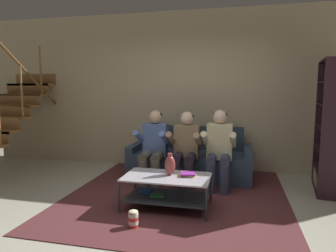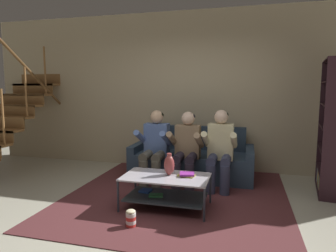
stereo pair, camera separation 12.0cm
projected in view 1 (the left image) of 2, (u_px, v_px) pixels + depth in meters
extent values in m
plane|color=#B9B6A1|center=(159.00, 223.00, 3.37)|extent=(16.80, 16.80, 0.00)
cube|color=#BEAE8B|center=(192.00, 91.00, 5.57)|extent=(8.40, 0.12, 2.90)
cube|color=olive|center=(3.00, 118.00, 5.37)|extent=(0.94, 0.28, 0.04)
cube|color=olive|center=(13.00, 106.00, 5.61)|extent=(0.94, 0.28, 0.04)
cube|color=brown|center=(8.00, 111.00, 5.50)|extent=(0.94, 0.02, 0.20)
cube|color=olive|center=(23.00, 95.00, 5.85)|extent=(0.94, 0.28, 0.04)
cube|color=brown|center=(18.00, 99.00, 5.74)|extent=(0.94, 0.02, 0.20)
cube|color=olive|center=(31.00, 85.00, 6.09)|extent=(0.94, 0.28, 0.04)
cube|color=brown|center=(27.00, 89.00, 5.98)|extent=(0.94, 0.02, 0.20)
cube|color=olive|center=(40.00, 75.00, 6.33)|extent=(0.94, 0.28, 0.04)
cube|color=brown|center=(36.00, 79.00, 6.22)|extent=(0.94, 0.02, 0.20)
cylinder|color=olive|center=(22.00, 92.00, 5.21)|extent=(0.04, 0.04, 0.90)
cylinder|color=olive|center=(41.00, 70.00, 5.69)|extent=(0.04, 0.04, 0.90)
cylinder|color=olive|center=(57.00, 52.00, 6.18)|extent=(0.04, 0.04, 0.90)
cylinder|color=brown|center=(20.00, 65.00, 5.16)|extent=(0.05, 2.23, 1.64)
cube|color=#2E4056|center=(190.00, 165.00, 5.10)|extent=(1.76, 0.86, 0.42)
cube|color=#273749|center=(193.00, 137.00, 5.37)|extent=(1.76, 0.18, 0.41)
cube|color=#2E4056|center=(137.00, 158.00, 5.30)|extent=(0.13, 0.86, 0.54)
cube|color=#2E4056|center=(247.00, 164.00, 4.88)|extent=(0.13, 0.86, 0.54)
cylinder|color=#575448|center=(143.00, 174.00, 4.52)|extent=(0.14, 0.14, 0.42)
cylinder|color=#575448|center=(155.00, 175.00, 4.48)|extent=(0.14, 0.14, 0.42)
cylinder|color=#575448|center=(146.00, 155.00, 4.66)|extent=(0.14, 0.42, 0.14)
cylinder|color=#575448|center=(158.00, 156.00, 4.62)|extent=(0.14, 0.42, 0.14)
cube|color=#526DA8|center=(156.00, 140.00, 4.81)|extent=(0.38, 0.22, 0.52)
cylinder|color=#526DA8|center=(140.00, 138.00, 4.68)|extent=(0.09, 0.49, 0.31)
cylinder|color=#526DA8|center=(165.00, 139.00, 4.59)|extent=(0.09, 0.49, 0.31)
sphere|color=tan|center=(156.00, 117.00, 4.77)|extent=(0.21, 0.21, 0.21)
ellipsoid|color=black|center=(156.00, 115.00, 4.78)|extent=(0.21, 0.21, 0.13)
cylinder|color=#28212E|center=(175.00, 177.00, 4.41)|extent=(0.14, 0.14, 0.42)
cylinder|color=#28212E|center=(189.00, 178.00, 4.36)|extent=(0.14, 0.14, 0.42)
cylinder|color=#28212E|center=(178.00, 157.00, 4.55)|extent=(0.14, 0.42, 0.14)
cylinder|color=#28212E|center=(191.00, 158.00, 4.50)|extent=(0.14, 0.42, 0.14)
cube|color=#8F7557|center=(187.00, 141.00, 4.70)|extent=(0.38, 0.22, 0.51)
cylinder|color=#8F7557|center=(172.00, 139.00, 4.57)|extent=(0.09, 0.49, 0.31)
cylinder|color=#8F7557|center=(198.00, 140.00, 4.47)|extent=(0.09, 0.49, 0.31)
sphere|color=beige|center=(187.00, 118.00, 4.65)|extent=(0.21, 0.21, 0.21)
ellipsoid|color=black|center=(187.00, 117.00, 4.67)|extent=(0.21, 0.21, 0.13)
cylinder|color=#363B57|center=(210.00, 179.00, 4.29)|extent=(0.14, 0.14, 0.42)
cylinder|color=#363B57|center=(224.00, 180.00, 4.25)|extent=(0.14, 0.14, 0.42)
cylinder|color=#363B57|center=(212.00, 159.00, 4.43)|extent=(0.14, 0.42, 0.14)
cylinder|color=#363B57|center=(225.00, 160.00, 4.39)|extent=(0.14, 0.42, 0.14)
cube|color=beige|center=(220.00, 141.00, 4.58)|extent=(0.38, 0.22, 0.55)
cylinder|color=beige|center=(205.00, 139.00, 4.45)|extent=(0.09, 0.49, 0.31)
cylinder|color=beige|center=(233.00, 140.00, 4.36)|extent=(0.09, 0.49, 0.31)
sphere|color=beige|center=(220.00, 117.00, 4.53)|extent=(0.21, 0.21, 0.21)
ellipsoid|color=black|center=(220.00, 115.00, 4.55)|extent=(0.21, 0.21, 0.13)
cube|color=#B9B5C1|center=(167.00, 177.00, 3.74)|extent=(1.08, 0.61, 0.02)
cube|color=#313C43|center=(167.00, 197.00, 3.77)|extent=(0.99, 0.56, 0.02)
cylinder|color=#2C313C|center=(119.00, 197.00, 3.60)|extent=(0.03, 0.03, 0.42)
cylinder|color=#2C313C|center=(206.00, 204.00, 3.37)|extent=(0.03, 0.03, 0.42)
cylinder|color=#2C313C|center=(135.00, 182.00, 4.17)|extent=(0.03, 0.03, 0.42)
cylinder|color=#2C313C|center=(211.00, 188.00, 3.93)|extent=(0.03, 0.03, 0.42)
cube|color=blue|center=(146.00, 191.00, 3.93)|extent=(0.16, 0.15, 0.03)
cube|color=#348F4E|center=(157.00, 195.00, 3.76)|extent=(0.19, 0.15, 0.02)
cube|color=#582A2D|center=(179.00, 192.00, 4.36)|extent=(3.00, 3.40, 0.01)
cube|color=#735955|center=(179.00, 192.00, 4.36)|extent=(1.65, 1.87, 0.00)
ellipsoid|color=brown|center=(170.00, 165.00, 3.78)|extent=(0.13, 0.13, 0.25)
cylinder|color=brown|center=(170.00, 155.00, 3.76)|extent=(0.06, 0.06, 0.06)
cube|color=gold|center=(187.00, 175.00, 3.74)|extent=(0.23, 0.16, 0.02)
cube|color=purple|center=(188.00, 174.00, 3.74)|extent=(0.21, 0.19, 0.02)
cube|color=#2E1920|center=(326.00, 123.00, 4.79)|extent=(0.31, 0.07, 1.91)
cube|color=#2E1920|center=(334.00, 131.00, 3.91)|extent=(0.31, 0.07, 1.91)
cube|color=#2E1920|center=(325.00, 189.00, 4.47)|extent=(0.44, 0.96, 0.02)
cube|color=#2E1920|center=(327.00, 169.00, 4.43)|extent=(0.44, 0.96, 0.02)
cube|color=#2E1920|center=(328.00, 148.00, 4.39)|extent=(0.44, 0.96, 0.02)
cube|color=#2E1920|center=(329.00, 126.00, 4.35)|extent=(0.44, 0.96, 0.02)
cube|color=#2E1920|center=(331.00, 104.00, 4.31)|extent=(0.44, 0.96, 0.02)
cube|color=#2E1920|center=(332.00, 82.00, 4.27)|extent=(0.44, 0.96, 0.02)
cube|color=#2E1920|center=(334.00, 60.00, 4.23)|extent=(0.44, 0.96, 0.02)
cube|color=#6C91B3|center=(323.00, 173.00, 4.85)|extent=(0.29, 0.08, 0.24)
cube|color=silver|center=(322.00, 174.00, 4.82)|extent=(0.25, 0.08, 0.22)
cube|color=#689CB7|center=(324.00, 174.00, 4.77)|extent=(0.28, 0.07, 0.25)
cube|color=#6E92AD|center=(324.00, 177.00, 4.74)|extent=(0.28, 0.07, 0.18)
cube|color=#966A4A|center=(324.00, 175.00, 4.70)|extent=(0.27, 0.08, 0.25)
cube|color=gold|center=(323.00, 177.00, 4.66)|extent=(0.25, 0.08, 0.24)
cube|color=red|center=(323.00, 178.00, 4.61)|extent=(0.24, 0.07, 0.23)
cube|color=#8F6D50|center=(322.00, 177.00, 4.59)|extent=(0.21, 0.06, 0.26)
cube|color=teal|center=(325.00, 181.00, 4.55)|extent=(0.27, 0.07, 0.17)
cube|color=gold|center=(324.00, 180.00, 4.51)|extent=(0.24, 0.08, 0.21)
cube|color=#7594AB|center=(326.00, 180.00, 4.45)|extent=(0.29, 0.09, 0.25)
cube|color=#947149|center=(325.00, 183.00, 4.41)|extent=(0.23, 0.06, 0.21)
cylinder|color=red|center=(133.00, 226.00, 3.26)|extent=(0.11, 0.11, 0.04)
cylinder|color=white|center=(133.00, 222.00, 3.25)|extent=(0.11, 0.11, 0.04)
cylinder|color=red|center=(133.00, 218.00, 3.25)|extent=(0.11, 0.11, 0.04)
cylinder|color=white|center=(133.00, 215.00, 3.24)|extent=(0.11, 0.11, 0.04)
ellipsoid|color=beige|center=(133.00, 212.00, 3.24)|extent=(0.10, 0.10, 0.04)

